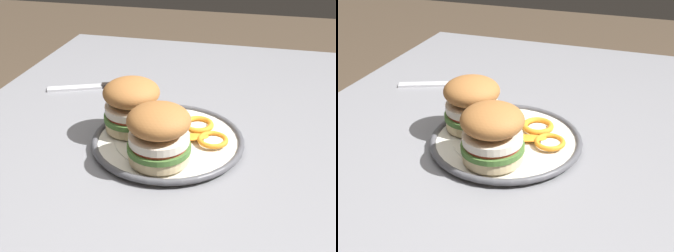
{
  "view_description": "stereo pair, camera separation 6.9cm",
  "coord_description": "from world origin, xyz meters",
  "views": [
    {
      "loc": [
        0.64,
        0.15,
        1.14
      ],
      "look_at": [
        -0.03,
        -0.01,
        0.76
      ],
      "focal_mm": 45.81,
      "sensor_mm": 36.0,
      "label": 1
    },
    {
      "loc": [
        0.62,
        0.22,
        1.14
      ],
      "look_at": [
        -0.03,
        -0.01,
        0.76
      ],
      "focal_mm": 45.81,
      "sensor_mm": 36.0,
      "label": 2
    }
  ],
  "objects": [
    {
      "name": "dining_table",
      "position": [
        0.0,
        0.0,
        0.63
      ],
      "size": [
        1.32,
        0.93,
        0.72
      ],
      "color": "gray",
      "rests_on": "ground"
    },
    {
      "name": "sandwich_half_left",
      "position": [
        0.04,
        -0.01,
        0.79
      ],
      "size": [
        0.15,
        0.15,
        0.1
      ],
      "color": "beige",
      "rests_on": "dinner_plate"
    },
    {
      "name": "orange_peel_curled",
      "position": [
        -0.08,
        0.04,
        0.75
      ],
      "size": [
        0.08,
        0.08,
        0.01
      ],
      "color": "orange",
      "rests_on": "dinner_plate"
    },
    {
      "name": "sandwich_half_right",
      "position": [
        -0.05,
        -0.08,
        0.79
      ],
      "size": [
        0.15,
        0.15,
        0.1
      ],
      "color": "beige",
      "rests_on": "dinner_plate"
    },
    {
      "name": "orange_peel_strip_long",
      "position": [
        -0.03,
        0.03,
        0.75
      ],
      "size": [
        0.05,
        0.08,
        0.01
      ],
      "color": "orange",
      "rests_on": "dinner_plate"
    },
    {
      "name": "table_knife",
      "position": [
        -0.26,
        -0.23,
        0.73
      ],
      "size": [
        0.1,
        0.21,
        0.01
      ],
      "color": "silver",
      "rests_on": "dining_table"
    },
    {
      "name": "dinner_plate",
      "position": [
        -0.03,
        -0.01,
        0.73
      ],
      "size": [
        0.29,
        0.29,
        0.02
      ],
      "color": "silver",
      "rests_on": "dining_table"
    },
    {
      "name": "orange_peel_small_curl",
      "position": [
        -0.03,
        0.07,
        0.75
      ],
      "size": [
        0.08,
        0.08,
        0.01
      ],
      "color": "orange",
      "rests_on": "dinner_plate"
    },
    {
      "name": "orange_peel_strip_short",
      "position": [
        -0.13,
        -0.04,
        0.75
      ],
      "size": [
        0.05,
        0.06,
        0.01
      ],
      "color": "orange",
      "rests_on": "dinner_plate"
    }
  ]
}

